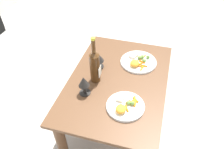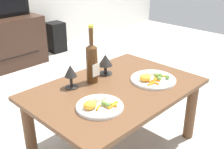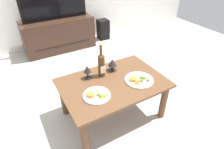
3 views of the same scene
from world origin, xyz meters
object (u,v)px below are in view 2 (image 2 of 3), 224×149
Objects in this scene: dining_table at (115,99)px; dinner_plate_left at (99,106)px; wine_bottle at (92,61)px; floor_speaker at (56,37)px; dinner_plate_right at (153,79)px; goblet_right at (105,61)px; goblet_left at (71,72)px.

dinner_plate_left is (-0.24, -0.11, 0.10)m from dining_table.
wine_bottle is at bearing 53.85° from dinner_plate_left.
dinner_plate_right is at bearing -106.47° from floor_speaker.
floor_speaker is 1.05× the size of wine_bottle.
dining_table is at bearing -118.23° from goblet_right.
goblet_right is 0.33m from dinner_plate_right.
goblet_right is 0.48× the size of dinner_plate_right.
dining_table is 6.98× the size of goblet_left.
dining_table is at bearing -44.77° from goblet_left.
wine_bottle is 0.35m from dinner_plate_left.
goblet_right is at bearing 114.14° from dinner_plate_right.
wine_bottle is (-0.04, 0.16, 0.22)m from dining_table.
dinner_plate_left is at bearing -126.15° from wine_bottle.
dinner_plate_left is at bearing -99.53° from goblet_left.
goblet_left is at bearing 135.23° from dining_table.
goblet_left reaches higher than dining_table.
dining_table is at bearing 155.14° from dinner_plate_right.
dinner_plate_right is at bearing -65.86° from goblet_right.
dinner_plate_left is (-0.05, -0.29, -0.08)m from goblet_left.
floor_speaker is at bearing 60.79° from dinner_plate_left.
dinner_plate_right reaches higher than dinner_plate_left.
dinner_plate_right reaches higher than floor_speaker.
dinner_plate_left is (-0.19, -0.26, -0.13)m from wine_bottle.
dinner_plate_right is (0.13, -0.29, -0.08)m from goblet_right.
goblet_right is 0.45m from dinner_plate_left.
floor_speaker is 2.62× the size of goblet_left.
wine_bottle is at bearing -11.54° from goblet_left.
wine_bottle is at bearing -168.46° from goblet_right.
floor_speaker is 2.13m from dinner_plate_right.
wine_bottle reaches higher than dining_table.
dinner_plate_left is 0.47m from dinner_plate_right.
wine_bottle is 0.15m from goblet_right.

